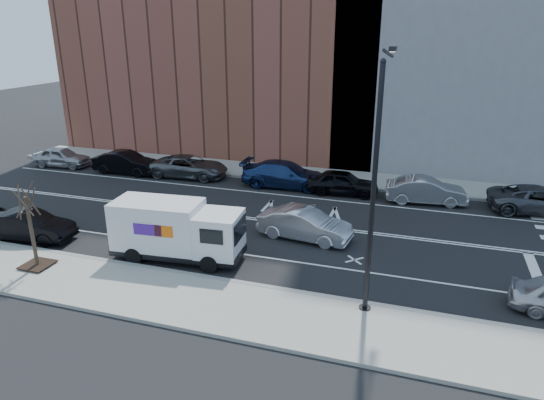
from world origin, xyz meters
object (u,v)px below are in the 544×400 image
Objects in this scene: far_parked_a at (61,157)px; far_parked_b at (126,163)px; driving_sedan at (305,224)px; fedex_van at (176,230)px.

far_parked_b is (5.66, -0.04, 0.05)m from far_parked_a.
far_parked_b reaches higher than driving_sedan.
far_parked_a is 21.89m from driving_sedan.
far_parked_b is (-10.06, 11.11, -0.63)m from fedex_van.
far_parked_b is at bearing -95.15° from far_parked_a.
driving_sedan is at bearing -114.08° from far_parked_a.
fedex_van reaches higher than far_parked_a.
fedex_van is 19.28m from far_parked_a.
driving_sedan is (15.00, -7.19, -0.02)m from far_parked_b.
far_parked_a is at bearing 89.40° from far_parked_b.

